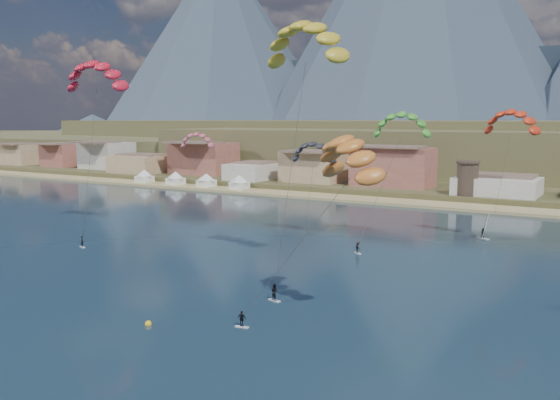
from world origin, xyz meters
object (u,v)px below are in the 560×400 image
at_px(kitesurfer_yellow, 306,38).
at_px(kitesurfer_green, 402,122).
at_px(watchtower, 467,178).
at_px(windsurfer, 484,231).
at_px(kitesurfer_orange, 350,151).
at_px(buoy, 148,324).
at_px(kitesurfer_red, 96,71).

distance_m(kitesurfer_yellow, kitesurfer_green, 28.96).
bearing_deg(watchtower, kitesurfer_yellow, -90.83).
xyz_separation_m(watchtower, windsurfer, (13.73, -43.63, -4.99)).
xyz_separation_m(kitesurfer_yellow, windsurfer, (14.91, 38.37, -29.70)).
relative_size(kitesurfer_orange, buoy, 29.87).
relative_size(kitesurfer_yellow, kitesurfer_orange, 1.62).
height_order(kitesurfer_red, kitesurfer_green, kitesurfer_red).
xyz_separation_m(kitesurfer_green, windsurfer, (11.44, 11.67, -19.02)).
distance_m(watchtower, kitesurfer_red, 91.03).
distance_m(kitesurfer_red, windsurfer, 74.53).
bearing_deg(kitesurfer_orange, kitesurfer_red, 159.57).
bearing_deg(buoy, kitesurfer_orange, 33.71).
height_order(kitesurfer_orange, windsurfer, kitesurfer_orange).
height_order(kitesurfer_orange, kitesurfer_green, kitesurfer_green).
xyz_separation_m(watchtower, kitesurfer_yellow, (-1.19, -82.00, 24.71)).
relative_size(kitesurfer_red, kitesurfer_orange, 1.56).
relative_size(kitesurfer_yellow, windsurfer, 7.89).
bearing_deg(windsurfer, watchtower, 107.46).
height_order(watchtower, buoy, watchtower).
distance_m(kitesurfer_red, kitesurfer_yellow, 48.22).
relative_size(watchtower, buoy, 12.10).
bearing_deg(kitesurfer_yellow, kitesurfer_orange, -47.59).
bearing_deg(buoy, watchtower, 87.02).
distance_m(kitesurfer_orange, buoy, 26.96).
bearing_deg(kitesurfer_green, kitesurfer_yellow, -97.41).
bearing_deg(buoy, windsurfer, 73.12).
bearing_deg(windsurfer, kitesurfer_red, -154.42).
relative_size(windsurfer, buoy, 6.13).
bearing_deg(kitesurfer_orange, watchtower, 96.82).
relative_size(kitesurfer_orange, kitesurfer_green, 0.90).
distance_m(watchtower, kitesurfer_green, 57.10).
distance_m(kitesurfer_yellow, buoy, 40.17).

